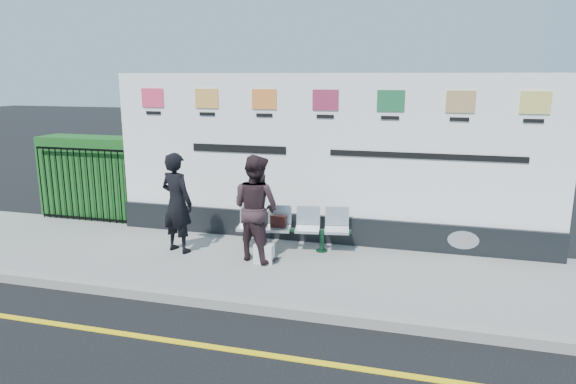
% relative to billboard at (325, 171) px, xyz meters
% --- Properties ---
extents(ground, '(80.00, 80.00, 0.00)m').
position_rel_billboard_xyz_m(ground, '(-0.50, -3.85, -1.42)').
color(ground, black).
extents(pavement, '(14.00, 3.00, 0.12)m').
position_rel_billboard_xyz_m(pavement, '(-0.50, -1.35, -1.36)').
color(pavement, gray).
rests_on(pavement, ground).
extents(kerb, '(14.00, 0.18, 0.14)m').
position_rel_billboard_xyz_m(kerb, '(-0.50, -2.85, -1.35)').
color(kerb, gray).
rests_on(kerb, ground).
extents(yellow_line, '(14.00, 0.10, 0.01)m').
position_rel_billboard_xyz_m(yellow_line, '(-0.50, -3.85, -1.42)').
color(yellow_line, yellow).
rests_on(yellow_line, ground).
extents(billboard, '(8.00, 0.30, 3.00)m').
position_rel_billboard_xyz_m(billboard, '(0.00, 0.00, 0.00)').
color(billboard, black).
rests_on(billboard, pavement).
extents(hedge, '(2.35, 0.70, 1.70)m').
position_rel_billboard_xyz_m(hedge, '(-5.08, 0.45, -0.45)').
color(hedge, '#19531B').
rests_on(hedge, pavement).
extents(railing, '(2.05, 0.06, 1.54)m').
position_rel_billboard_xyz_m(railing, '(-5.08, -0.00, -0.53)').
color(railing, black).
rests_on(railing, pavement).
extents(bench, '(1.97, 0.82, 0.41)m').
position_rel_billboard_xyz_m(bench, '(-0.42, -0.66, -1.10)').
color(bench, silver).
rests_on(bench, pavement).
extents(woman_left, '(0.72, 0.58, 1.72)m').
position_rel_billboard_xyz_m(woman_left, '(-2.30, -1.21, -0.44)').
color(woman_left, black).
rests_on(woman_left, pavement).
extents(woman_right, '(1.03, 0.92, 1.74)m').
position_rel_billboard_xyz_m(woman_right, '(-0.89, -1.22, -0.43)').
color(woman_right, '#301F24').
rests_on(woman_right, pavement).
extents(handbag_brown, '(0.27, 0.12, 0.21)m').
position_rel_billboard_xyz_m(handbag_brown, '(-0.67, -0.70, -0.79)').
color(handbag_brown, black).
rests_on(handbag_brown, bench).
extents(carrier_bag_white, '(0.31, 0.19, 0.31)m').
position_rel_billboard_xyz_m(carrier_bag_white, '(-0.71, -1.38, -1.14)').
color(carrier_bag_white, silver).
rests_on(carrier_bag_white, pavement).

